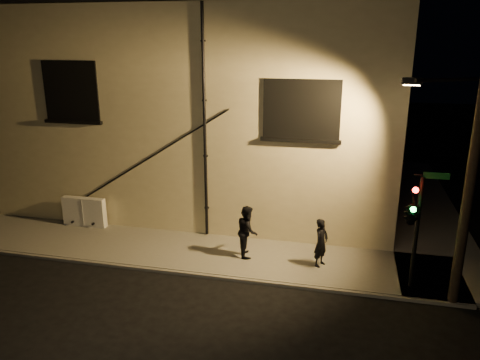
% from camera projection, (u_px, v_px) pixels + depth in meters
% --- Properties ---
extents(ground, '(90.00, 90.00, 0.00)m').
position_uv_depth(ground, '(235.00, 280.00, 14.72)').
color(ground, black).
extents(sidewalk, '(21.00, 16.00, 0.12)m').
position_uv_depth(sidewalk, '(291.00, 228.00, 18.52)').
color(sidewalk, slate).
rests_on(sidewalk, ground).
extents(building, '(16.20, 12.23, 8.80)m').
position_uv_depth(building, '(218.00, 100.00, 22.45)').
color(building, beige).
rests_on(building, ground).
extents(utility_cabinet, '(1.77, 0.30, 1.16)m').
position_uv_depth(utility_cabinet, '(84.00, 212.00, 18.49)').
color(utility_cabinet, white).
rests_on(utility_cabinet, sidewalk).
extents(pedestrian_a, '(0.62, 0.70, 1.62)m').
position_uv_depth(pedestrian_a, '(321.00, 243.00, 15.18)').
color(pedestrian_a, black).
rests_on(pedestrian_a, sidewalk).
extents(pedestrian_b, '(0.89, 1.02, 1.78)m').
position_uv_depth(pedestrian_b, '(247.00, 231.00, 15.88)').
color(pedestrian_b, black).
rests_on(pedestrian_b, sidewalk).
extents(traffic_signal, '(1.17, 2.09, 3.59)m').
position_uv_depth(traffic_signal, '(412.00, 212.00, 13.36)').
color(traffic_signal, black).
rests_on(traffic_signal, sidewalk).
extents(streetlamp_pole, '(2.01, 1.38, 6.71)m').
position_uv_depth(streetlamp_pole, '(465.00, 183.00, 12.44)').
color(streetlamp_pole, black).
rests_on(streetlamp_pole, ground).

